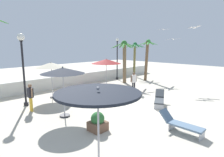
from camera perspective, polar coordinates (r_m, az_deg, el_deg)
name	(u,v)px	position (r m, az deg, el deg)	size (l,w,h in m)	color
ground_plane	(148,107)	(11.88, 10.65, -8.43)	(56.00, 56.00, 0.00)	beige
boundary_wall	(68,81)	(17.89, -13.03, -0.62)	(25.20, 0.30, 1.04)	silver
patio_umbrella_0	(51,65)	(13.93, -17.86, 3.80)	(2.19, 2.19, 2.59)	#333338
patio_umbrella_1	(63,71)	(9.97, -14.59, 2.12)	(2.24, 2.24, 2.66)	#333338
patio_umbrella_2	(106,62)	(16.30, -1.75, 5.12)	(2.56, 2.56, 2.61)	#333338
patio_umbrella_3	(98,100)	(4.49, -4.22, -6.57)	(2.03, 2.03, 2.75)	#333338
palm_tree_0	(135,54)	(22.93, 6.84, 7.20)	(2.36, 2.36, 4.09)	brown
palm_tree_2	(124,56)	(18.69, 3.74, 6.72)	(2.66, 2.74, 4.20)	brown
palm_tree_3	(147,55)	(20.58, 10.49, 6.91)	(2.01, 2.04, 4.36)	brown
lamp_post_0	(117,56)	(20.81, 1.57, 6.91)	(0.34, 0.34, 4.51)	black
lamp_post_1	(22,58)	(12.63, -25.32, 5.68)	(0.43, 0.43, 4.41)	black
lounge_chair_0	(159,99)	(12.33, 14.06, -5.97)	(1.91, 1.39, 0.84)	#B7B7BC
lounge_chair_1	(181,124)	(8.86, 19.94, -12.70)	(0.59, 1.90, 0.84)	#B7B7BC
guest_0	(30,95)	(11.66, -23.33, -4.53)	(0.25, 0.56, 1.59)	gold
guest_1	(134,80)	(15.06, 6.56, -0.56)	(0.52, 0.36, 1.63)	#26262D
seagull_0	(164,29)	(18.58, 15.25, 14.08)	(0.79, 0.99, 0.16)	white
seagull_1	(173,39)	(18.17, 17.97, 11.21)	(0.87, 1.14, 0.15)	white
seagull_2	(194,27)	(12.27, 23.35, 13.97)	(0.55, 0.91, 0.14)	white
planter	(98,122)	(8.55, -4.33, -12.96)	(0.70, 0.70, 0.85)	brown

